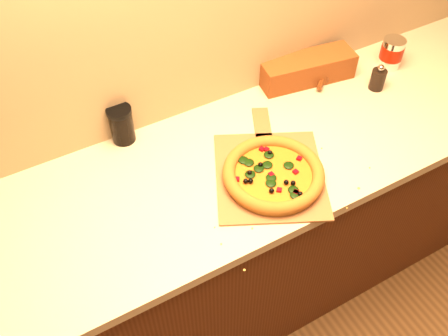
% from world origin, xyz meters
% --- Properties ---
extents(cabinet, '(2.80, 0.65, 0.86)m').
position_xyz_m(cabinet, '(0.00, 1.43, 0.43)').
color(cabinet, '#441F0E').
rests_on(cabinet, ground).
extents(countertop, '(2.84, 0.68, 0.04)m').
position_xyz_m(countertop, '(0.00, 1.43, 0.88)').
color(countertop, '#BEB294').
rests_on(countertop, cabinet).
extents(pizza_peel, '(0.51, 0.58, 0.01)m').
position_xyz_m(pizza_peel, '(0.12, 1.33, 0.90)').
color(pizza_peel, brown).
rests_on(pizza_peel, countertop).
extents(pizza, '(0.34, 0.34, 0.05)m').
position_xyz_m(pizza, '(0.12, 1.29, 0.93)').
color(pizza, '#B9762E').
rests_on(pizza, pizza_peel).
extents(pepper_grinder, '(0.06, 0.06, 0.11)m').
position_xyz_m(pepper_grinder, '(0.75, 1.51, 0.95)').
color(pepper_grinder, black).
rests_on(pepper_grinder, countertop).
extents(rolling_pin, '(0.29, 0.27, 0.05)m').
position_xyz_m(rolling_pin, '(0.66, 1.72, 0.93)').
color(rolling_pin, '#50230D').
rests_on(rolling_pin, countertop).
extents(coffee_canister, '(0.09, 0.09, 0.13)m').
position_xyz_m(coffee_canister, '(0.89, 1.60, 0.97)').
color(coffee_canister, silver).
rests_on(coffee_canister, countertop).
extents(bread_bag, '(0.40, 0.18, 0.11)m').
position_xyz_m(bread_bag, '(0.53, 1.69, 0.95)').
color(bread_bag, brown).
rests_on(bread_bag, countertop).
extents(dark_jar, '(0.09, 0.09, 0.14)m').
position_xyz_m(dark_jar, '(-0.25, 1.73, 0.97)').
color(dark_jar, black).
rests_on(dark_jar, countertop).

